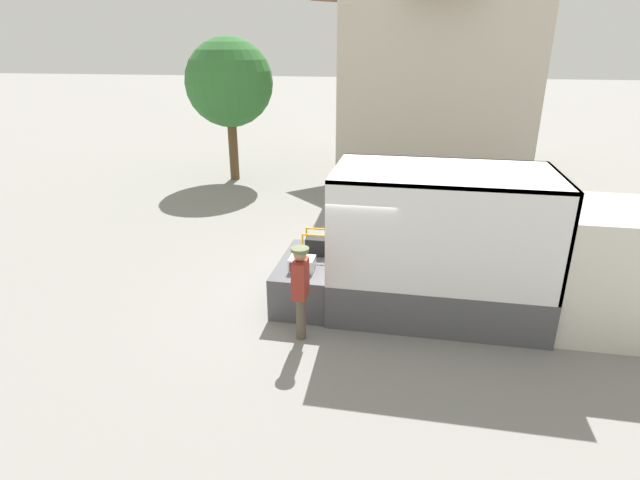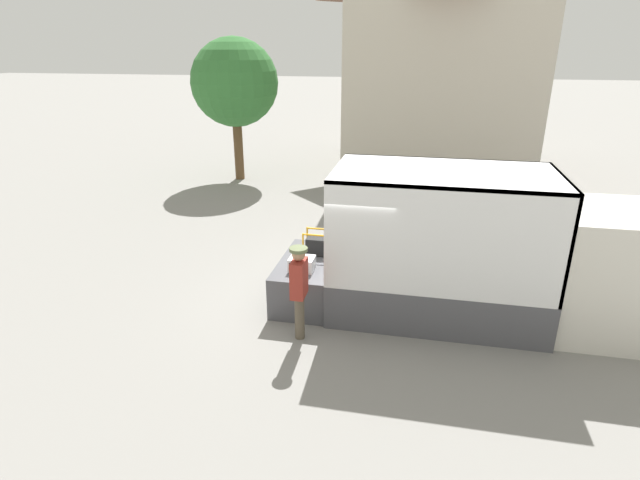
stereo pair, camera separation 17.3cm
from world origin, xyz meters
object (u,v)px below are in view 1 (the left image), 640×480
box_truck (521,272)px  worker_person (300,284)px  portable_generator (319,245)px  street_tree (229,83)px  microwave (302,264)px

box_truck → worker_person: 4.33m
portable_generator → street_tree: bearing=119.8°
box_truck → microwave: 4.27m
box_truck → street_tree: street_tree is taller
microwave → street_tree: bearing=116.8°
box_truck → portable_generator: size_ratio=10.09×
microwave → street_tree: street_tree is taller
worker_person → street_tree: street_tree is taller
box_truck → worker_person: (-4.03, -1.58, 0.15)m
worker_person → street_tree: size_ratio=0.33×
worker_person → microwave: bearing=101.1°
microwave → portable_generator: (0.17, 0.87, 0.06)m
microwave → street_tree: size_ratio=0.09×
box_truck → microwave: (-4.24, -0.50, 0.04)m
microwave → portable_generator: bearing=78.9°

